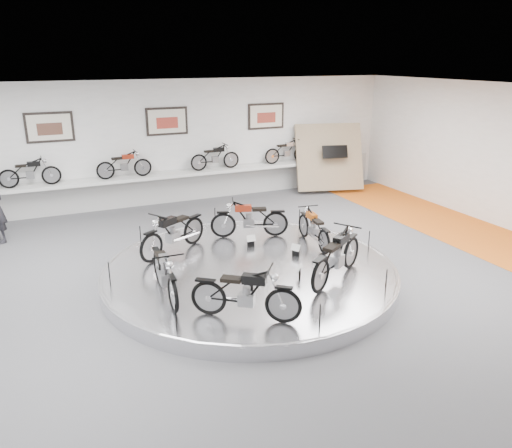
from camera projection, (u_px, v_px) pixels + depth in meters
name	position (u px, v px, depth m)	size (l,w,h in m)	color
floor	(255.00, 284.00, 10.76)	(16.00, 16.00, 0.00)	#4F4F51
ceiling	(255.00, 93.00, 9.48)	(16.00, 16.00, 0.00)	white
wall_back	(168.00, 143.00, 16.18)	(16.00, 16.00, 0.00)	white
orange_carpet_strip	(487.00, 239.00, 13.38)	(2.40, 12.60, 0.01)	#CE5821
dado_band	(171.00, 186.00, 16.63)	(15.68, 0.04, 1.10)	#BCBCBA
display_platform	(250.00, 273.00, 10.97)	(6.40, 6.40, 0.30)	silver
platform_rim	(250.00, 268.00, 10.93)	(6.40, 6.40, 0.10)	#B2B2BA
shelf	(172.00, 175.00, 16.24)	(11.00, 0.55, 0.10)	silver
poster_left	(50.00, 127.00, 14.57)	(1.35, 0.06, 0.88)	beige
poster_center	(167.00, 121.00, 15.92)	(1.35, 0.06, 0.88)	beige
poster_right	(266.00, 116.00, 17.27)	(1.35, 0.06, 0.88)	beige
display_panel	(329.00, 157.00, 17.80)	(2.40, 0.12, 2.40)	#8F7F5C
shelf_bike_a	(30.00, 174.00, 14.49)	(1.22, 0.42, 0.73)	black
shelf_bike_b	(124.00, 166.00, 15.53)	(1.22, 0.42, 0.73)	maroon
shelf_bike_c	(215.00, 159.00, 16.69)	(1.22, 0.42, 0.73)	black
shelf_bike_d	(287.00, 153.00, 17.73)	(1.22, 0.42, 0.73)	#9E9FA2
bike_a	(314.00, 228.00, 12.02)	(1.53, 0.54, 0.90)	#AB4D12
bike_b	(249.00, 218.00, 12.57)	(1.67, 0.59, 0.98)	maroon
bike_c	(173.00, 232.00, 11.53)	(1.76, 0.62, 1.04)	black
bike_d	(165.00, 272.00, 9.43)	(1.70, 0.60, 1.00)	#9E9FA2
bike_e	(245.00, 293.00, 8.60)	(1.68, 0.59, 0.99)	black
bike_f	(337.00, 255.00, 10.12)	(1.82, 0.64, 1.07)	black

